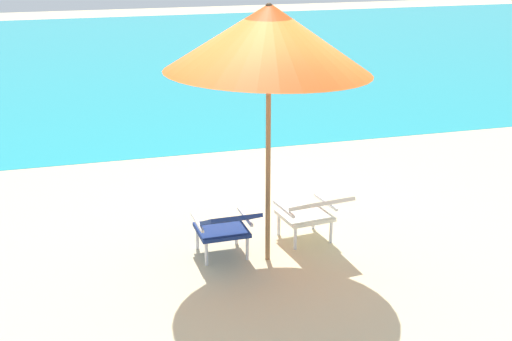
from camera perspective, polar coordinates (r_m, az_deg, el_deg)
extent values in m
plane|color=beige|center=(11.60, -5.21, 2.34)|extent=(40.00, 40.00, 0.00)
cube|color=teal|center=(19.63, -10.01, 9.04)|extent=(40.00, 18.00, 0.01)
cube|color=navy|center=(7.52, -2.78, -4.80)|extent=(0.53, 0.51, 0.04)
cube|color=navy|center=(7.09, -2.06, -3.95)|extent=(0.53, 0.53, 0.27)
cylinder|color=silver|center=(7.73, -4.74, -5.40)|extent=(0.04, 0.04, 0.26)
cylinder|color=silver|center=(7.82, -1.59, -5.02)|extent=(0.04, 0.04, 0.26)
cylinder|color=silver|center=(7.35, -4.01, -6.70)|extent=(0.04, 0.04, 0.26)
cylinder|color=silver|center=(7.45, -0.70, -6.28)|extent=(0.04, 0.04, 0.26)
cube|color=silver|center=(7.42, -4.74, -4.18)|extent=(0.04, 0.50, 0.03)
cube|color=silver|center=(7.54, -0.88, -3.73)|extent=(0.04, 0.50, 0.03)
cube|color=silver|center=(7.90, 3.95, -3.64)|extent=(0.58, 0.56, 0.04)
cube|color=silver|center=(7.50, 5.27, -2.72)|extent=(0.58, 0.58, 0.27)
cylinder|color=silver|center=(8.04, 1.85, -4.34)|extent=(0.04, 0.04, 0.26)
cylinder|color=silver|center=(8.22, 4.63, -3.84)|extent=(0.04, 0.04, 0.26)
cylinder|color=silver|center=(7.69, 3.17, -5.47)|extent=(0.04, 0.04, 0.26)
cylinder|color=silver|center=(7.88, 6.05, -4.93)|extent=(0.04, 0.04, 0.26)
cube|color=silver|center=(7.74, 2.26, -3.11)|extent=(0.09, 0.50, 0.03)
cube|color=silver|center=(7.97, 5.64, -2.55)|extent=(0.09, 0.50, 0.03)
cylinder|color=olive|center=(7.14, 0.98, 0.18)|extent=(0.05, 0.05, 2.02)
cone|color=#EA5619|center=(6.83, 1.04, 10.60)|extent=(2.67, 2.66, 0.72)
sphere|color=#4C3823|center=(6.79, 1.06, 13.05)|extent=(0.07, 0.07, 0.07)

